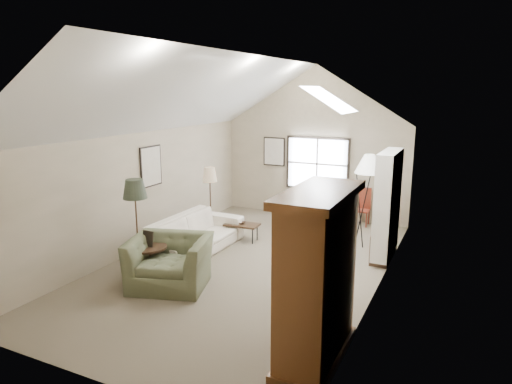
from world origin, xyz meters
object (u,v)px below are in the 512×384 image
at_px(side_table, 149,264).
at_px(coffee_table, 242,232).
at_px(armchair_near, 170,262).
at_px(armoire, 317,277).
at_px(armchair_far, 309,205).
at_px(sofa, 194,235).
at_px(side_chair, 362,207).

bearing_deg(side_table, coffee_table, 80.29).
distance_m(armchair_near, coffee_table, 2.73).
bearing_deg(armchair_near, armoire, -35.79).
height_order(coffee_table, side_table, side_table).
distance_m(coffee_table, side_table, 2.77).
bearing_deg(armchair_far, armoire, 94.55).
height_order(sofa, armchair_far, armchair_far).
bearing_deg(coffee_table, side_table, -99.71).
height_order(armchair_far, side_table, armchair_far).
bearing_deg(side_table, armchair_far, 74.96).
relative_size(sofa, coffee_table, 3.42).
relative_size(armoire, armchair_far, 2.37).
distance_m(sofa, armchair_near, 1.69).
height_order(armchair_far, side_chair, side_chair).
bearing_deg(coffee_table, armoire, -51.38).
distance_m(armoire, sofa, 4.45).
bearing_deg(sofa, side_chair, -37.27).
bearing_deg(side_table, armoire, -16.18).
xyz_separation_m(sofa, armchair_far, (1.41, 3.29, 0.04)).
distance_m(armoire, armchair_far, 6.30).
height_order(armchair_near, side_table, armchair_near).
bearing_deg(sofa, side_table, -175.52).
bearing_deg(side_chair, side_table, -117.62).
distance_m(armchair_near, armchair_far, 4.96).
height_order(armoire, side_table, armoire).
bearing_deg(armchair_near, side_chair, 49.42).
height_order(armchair_far, coffee_table, armchair_far).
xyz_separation_m(armoire, side_chair, (-0.79, 6.10, -0.63)).
relative_size(armchair_near, coffee_table, 1.74).
relative_size(sofa, side_table, 3.99).
bearing_deg(side_chair, armchair_near, -113.52).
distance_m(armchair_far, side_table, 5.06).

